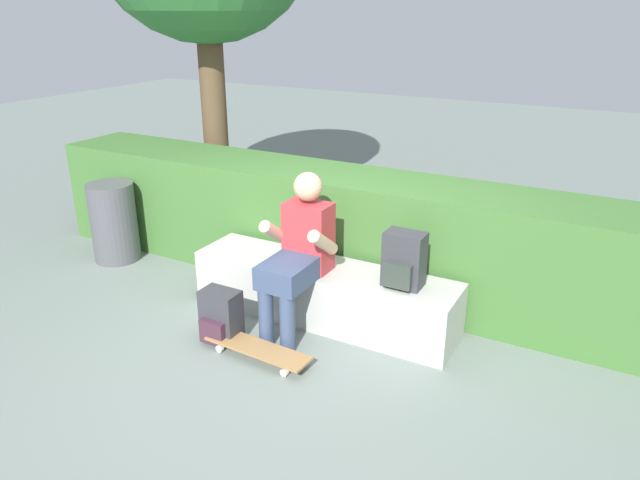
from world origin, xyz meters
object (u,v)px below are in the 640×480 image
object	(u,v)px
skateboard_near_person	(258,349)
backpack_on_bench	(404,261)
backpack_on_ground	(221,317)
bench_main	(323,293)
trash_bin	(114,222)
person_skater	(299,250)

from	to	relation	value
skateboard_near_person	backpack_on_bench	world-z (taller)	backpack_on_bench
backpack_on_bench	backpack_on_ground	distance (m)	1.38
bench_main	skateboard_near_person	bearing A→B (deg)	-100.24
bench_main	backpack_on_ground	size ratio (longest dim) A/B	5.26
backpack_on_ground	trash_bin	distance (m)	1.96
backpack_on_bench	backpack_on_ground	bearing A→B (deg)	-150.40
backpack_on_bench	trash_bin	world-z (taller)	backpack_on_bench
person_skater	trash_bin	world-z (taller)	person_skater
skateboard_near_person	backpack_on_ground	world-z (taller)	backpack_on_ground
bench_main	backpack_on_ground	bearing A→B (deg)	-127.02
backpack_on_bench	backpack_on_ground	world-z (taller)	backpack_on_bench
bench_main	backpack_on_ground	xyz separation A→B (m)	(-0.49, -0.66, -0.03)
trash_bin	backpack_on_bench	bearing A→B (deg)	-1.60
backpack_on_bench	backpack_on_ground	xyz separation A→B (m)	(-1.14, -0.65, -0.44)
bench_main	skateboard_near_person	size ratio (longest dim) A/B	2.60
bench_main	person_skater	size ratio (longest dim) A/B	1.77
bench_main	trash_bin	xyz separation A→B (m)	(-2.30, 0.07, 0.16)
person_skater	backpack_on_bench	bearing A→B (deg)	15.99
person_skater	backpack_on_bench	world-z (taller)	person_skater
backpack_on_ground	person_skater	bearing A→B (deg)	47.09
skateboard_near_person	backpack_on_ground	bearing A→B (deg)	169.39
skateboard_near_person	trash_bin	world-z (taller)	trash_bin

